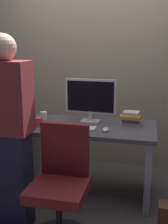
{
  "coord_description": "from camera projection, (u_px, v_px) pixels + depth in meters",
  "views": [
    {
      "loc": [
        0.64,
        -2.77,
        1.57
      ],
      "look_at": [
        0.0,
        -0.05,
        0.9
      ],
      "focal_mm": 46.62,
      "sensor_mm": 36.0,
      "label": 1
    }
  ],
  "objects": [
    {
      "name": "person_at_desk",
      "position": [
        8.0,
        133.0,
        2.38
      ],
      "size": [
        0.4,
        0.24,
        1.64
      ],
      "color": "#262838",
      "rests_on": "ground"
    },
    {
      "name": "keyboard",
      "position": [
        74.0,
        128.0,
        2.84
      ],
      "size": [
        0.43,
        0.14,
        0.02
      ],
      "primitive_type": "cube",
      "rotation": [
        0.0,
        0.0,
        -0.02
      ],
      "color": "white",
      "rests_on": "desk"
    },
    {
      "name": "office_chair",
      "position": [
        61.0,
        190.0,
        2.31
      ],
      "size": [
        0.52,
        0.52,
        0.94
      ],
      "color": "black",
      "rests_on": "ground"
    },
    {
      "name": "monitor",
      "position": [
        90.0,
        98.0,
        3.02
      ],
      "size": [
        0.54,
        0.15,
        0.46
      ],
      "color": "silver",
      "rests_on": "desk"
    },
    {
      "name": "wall_back",
      "position": [
        101.0,
        48.0,
        3.61
      ],
      "size": [
        6.4,
        0.1,
        3.0
      ],
      "primitive_type": "cube",
      "color": "tan",
      "rests_on": "ground"
    },
    {
      "name": "mouse",
      "position": [
        106.0,
        130.0,
        2.75
      ],
      "size": [
        0.06,
        0.1,
        0.03
      ],
      "primitive_type": "ellipsoid",
      "color": "white",
      "rests_on": "desk"
    },
    {
      "name": "cup_near_keyboard",
      "position": [
        39.0,
        122.0,
        2.91
      ],
      "size": [
        0.08,
        0.08,
        0.09
      ],
      "primitive_type": "cylinder",
      "color": "#D84C3F",
      "rests_on": "desk"
    },
    {
      "name": "cup_by_monitor",
      "position": [
        43.0,
        116.0,
        3.17
      ],
      "size": [
        0.08,
        0.08,
        0.09
      ],
      "primitive_type": "cylinder",
      "color": "white",
      "rests_on": "desk"
    },
    {
      "name": "desk",
      "position": [
        85.0,
        147.0,
        3.01
      ],
      "size": [
        1.42,
        0.71,
        0.75
      ],
      "color": "#4C4C51",
      "rests_on": "ground"
    },
    {
      "name": "ground_plane",
      "position": [
        85.0,
        191.0,
        3.14
      ],
      "size": [
        9.0,
        9.0,
        0.0
      ],
      "primitive_type": "plane",
      "color": "#4C4742"
    },
    {
      "name": "book_stack",
      "position": [
        131.0,
        118.0,
        2.95
      ],
      "size": [
        0.22,
        0.17,
        0.14
      ],
      "color": "white",
      "rests_on": "desk"
    }
  ]
}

